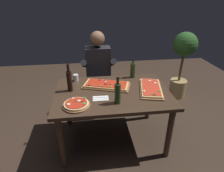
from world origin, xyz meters
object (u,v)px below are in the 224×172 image
at_px(vinegar_bottle_green, 118,93).
at_px(seated_diner, 99,70).
at_px(pizza_round_far, 76,104).
at_px(tumbler_near_camera, 76,78).
at_px(wine_bottle_dark, 69,80).
at_px(dining_table, 113,98).
at_px(potted_plant_corner, 183,59).
at_px(pizza_rectangular_front, 106,85).
at_px(diner_chair, 99,81).
at_px(oil_bottle_amber, 133,70).
at_px(pizza_rectangular_left, 151,88).

height_order(vinegar_bottle_green, seated_diner, seated_diner).
height_order(pizza_round_far, tumbler_near_camera, tumbler_near_camera).
bearing_deg(wine_bottle_dark, seated_diner, 59.09).
relative_size(dining_table, potted_plant_corner, 1.13).
bearing_deg(vinegar_bottle_green, pizza_rectangular_front, 100.49).
xyz_separation_m(diner_chair, potted_plant_corner, (1.53, 0.17, 0.28)).
xyz_separation_m(dining_table, oil_bottle_amber, (0.34, 0.39, 0.21)).
bearing_deg(seated_diner, tumbler_near_camera, -132.34).
xyz_separation_m(dining_table, wine_bottle_dark, (-0.51, 0.09, 0.24)).
xyz_separation_m(vinegar_bottle_green, tumbler_near_camera, (-0.48, 0.64, -0.08)).
xyz_separation_m(tumbler_near_camera, seated_diner, (0.33, 0.37, -0.04)).
height_order(oil_bottle_amber, potted_plant_corner, potted_plant_corner).
bearing_deg(seated_diner, oil_bottle_amber, -36.41).
distance_m(pizza_round_far, potted_plant_corner, 2.25).
distance_m(pizza_rectangular_left, oil_bottle_amber, 0.44).
relative_size(wine_bottle_dark, vinegar_bottle_green, 1.12).
relative_size(pizza_rectangular_front, pizza_rectangular_left, 1.12).
height_order(dining_table, pizza_rectangular_left, pizza_rectangular_left).
relative_size(wine_bottle_dark, seated_diner, 0.26).
distance_m(pizza_round_far, seated_diner, 1.06).
xyz_separation_m(pizza_round_far, oil_bottle_amber, (0.77, 0.67, 0.09)).
bearing_deg(oil_bottle_amber, pizza_round_far, -138.76).
distance_m(vinegar_bottle_green, diner_chair, 1.20).
distance_m(pizza_rectangular_front, pizza_rectangular_left, 0.56).
bearing_deg(oil_bottle_amber, tumbler_near_camera, -178.39).
xyz_separation_m(oil_bottle_amber, potted_plant_corner, (1.07, 0.64, -0.09)).
height_order(tumbler_near_camera, seated_diner, seated_diner).
bearing_deg(potted_plant_corner, pizza_rectangular_front, -149.08).
xyz_separation_m(pizza_round_far, tumbler_near_camera, (-0.03, 0.65, 0.02)).
bearing_deg(wine_bottle_dark, pizza_rectangular_left, -5.73).
height_order(dining_table, oil_bottle_amber, oil_bottle_amber).
height_order(pizza_rectangular_left, tumbler_near_camera, tumbler_near_camera).
bearing_deg(dining_table, pizza_round_far, -146.80).
height_order(dining_table, vinegar_bottle_green, vinegar_bottle_green).
relative_size(pizza_rectangular_left, diner_chair, 0.67).
bearing_deg(vinegar_bottle_green, potted_plant_corner, 43.12).
distance_m(pizza_rectangular_front, tumbler_near_camera, 0.46).
xyz_separation_m(tumbler_near_camera, diner_chair, (0.33, 0.49, -0.29)).
bearing_deg(tumbler_near_camera, oil_bottle_amber, 1.61).
bearing_deg(pizza_rectangular_left, potted_plant_corner, 48.36).
xyz_separation_m(pizza_rectangular_left, pizza_round_far, (-0.91, -0.26, -0.00)).
bearing_deg(pizza_rectangular_front, potted_plant_corner, 30.92).
xyz_separation_m(pizza_rectangular_front, oil_bottle_amber, (0.40, 0.24, 0.09)).
bearing_deg(dining_table, diner_chair, 98.30).
bearing_deg(potted_plant_corner, pizza_round_far, -144.52).
relative_size(oil_bottle_amber, vinegar_bottle_green, 0.91).
bearing_deg(vinegar_bottle_green, oil_bottle_amber, 64.26).
bearing_deg(seated_diner, pizza_round_far, -106.54).
height_order(pizza_rectangular_front, pizza_round_far, same).
distance_m(pizza_rectangular_left, wine_bottle_dark, 1.01).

